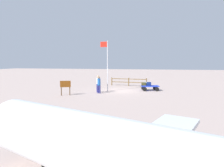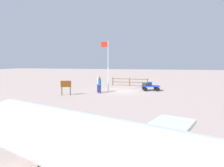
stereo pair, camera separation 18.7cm
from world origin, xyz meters
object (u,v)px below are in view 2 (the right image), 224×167
suitcase_tan (150,84)px  flagpole (107,62)px  worker_trailing (99,82)px  signboard (66,86)px  suitcase_grey (145,84)px  airplane_near (122,157)px  worker_lead (99,84)px  suitcase_olive (147,84)px  luggage_cart (151,87)px

suitcase_tan → flagpole: bearing=16.2°
worker_trailing → signboard: worker_trailing is taller
suitcase_grey → airplane_near: airplane_near is taller
airplane_near → suitcase_tan: bearing=-89.5°
suitcase_grey → worker_lead: size_ratio=0.31×
suitcase_olive → worker_lead: 5.63m
suitcase_tan → airplane_near: bearing=90.5°
luggage_cart → flagpole: bearing=17.6°
suitcase_grey → suitcase_olive: size_ratio=0.76×
suitcase_grey → worker_lead: (4.28, 3.16, 0.25)m
suitcase_grey → flagpole: (3.85, 1.57, 2.40)m
suitcase_olive → flagpole: bearing=22.0°
suitcase_grey → airplane_near: bearing=92.3°
suitcase_olive → signboard: 8.95m
suitcase_grey → luggage_cart: bearing=168.2°
luggage_cart → worker_lead: (4.95, 3.02, 0.56)m
suitcase_olive → suitcase_tan: bearing=123.8°
suitcase_grey → flagpole: size_ratio=0.10×
flagpole → signboard: size_ratio=3.87×
flagpole → suitcase_olive: bearing=-158.0°
suitcase_olive → airplane_near: size_ratio=0.07×
worker_lead → signboard: worker_lead is taller
suitcase_olive → luggage_cart: bearing=146.2°
airplane_near → signboard: bearing=-59.7°
suitcase_grey → signboard: bearing=35.6°
airplane_near → flagpole: 17.48m
signboard → worker_lead: bearing=-145.7°
luggage_cart → signboard: 9.13m
worker_lead → signboard: 3.32m
suitcase_grey → suitcase_tan: 0.64m
suitcase_tan → flagpole: flagpole is taller
luggage_cart → flagpole: (4.51, 1.44, 2.71)m
worker_trailing → signboard: 3.49m
suitcase_tan → flagpole: size_ratio=0.09×
suitcase_olive → worker_trailing: (4.85, 2.67, 0.30)m
worker_trailing → flagpole: flagpole is taller
suitcase_grey → flagpole: bearing=22.2°
luggage_cart → worker_lead: size_ratio=1.20×
luggage_cart → flagpole: flagpole is taller
worker_trailing → worker_lead: bearing=114.4°
worker_lead → worker_trailing: size_ratio=0.96×
suitcase_tan → suitcase_olive: size_ratio=0.74×
suitcase_tan → suitcase_olive: suitcase_tan is taller
suitcase_tan → signboard: signboard is taller
suitcase_tan → airplane_near: (-0.17, 18.04, 0.47)m
suitcase_olive → worker_trailing: size_ratio=0.38×
suitcase_olive → airplane_near: 18.45m
worker_trailing → flagpole: (-0.70, -1.00, 2.08)m
worker_lead → worker_trailing: bearing=-65.6°
luggage_cart → suitcase_olive: (0.36, -0.24, 0.33)m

